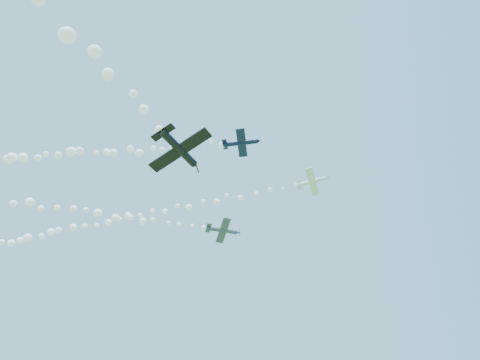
% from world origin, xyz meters
% --- Properties ---
extents(plane_white, '(6.45, 6.61, 2.16)m').
position_xyz_m(plane_white, '(16.84, 2.98, 51.83)').
color(plane_white, white).
extents(smoke_trail_white, '(84.89, 11.88, 2.77)m').
position_xyz_m(smoke_trail_white, '(-27.49, 8.10, 51.51)').
color(smoke_trail_white, white).
extents(plane_navy, '(6.27, 6.57, 1.67)m').
position_xyz_m(plane_navy, '(6.32, -14.69, 46.39)').
color(plane_navy, '#0C1338').
extents(smoke_trail_navy, '(68.05, 8.55, 2.51)m').
position_xyz_m(smoke_trail_navy, '(-29.55, -18.11, 46.17)').
color(smoke_trail_navy, white).
extents(plane_grey, '(7.22, 7.60, 2.26)m').
position_xyz_m(plane_grey, '(-2.06, 10.33, 47.82)').
color(plane_grey, '#394153').
extents(smoke_trail_grey, '(68.77, 33.26, 3.30)m').
position_xyz_m(smoke_trail_grey, '(-38.33, -6.45, 47.42)').
color(smoke_trail_grey, white).
extents(plane_black, '(7.83, 7.66, 2.63)m').
position_xyz_m(plane_black, '(1.00, -25.65, 35.04)').
color(plane_black, black).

